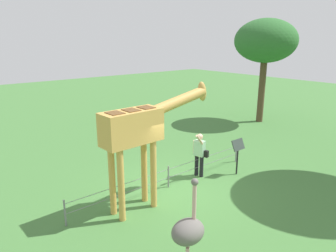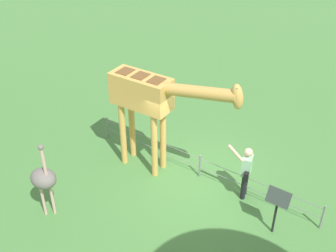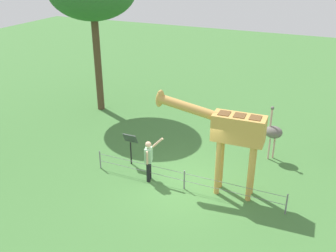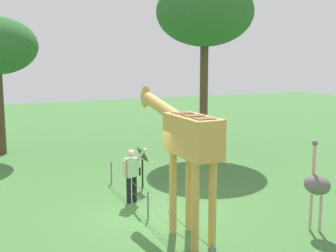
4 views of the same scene
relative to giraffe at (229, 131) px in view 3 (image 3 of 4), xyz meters
name	(u,v)px [view 3 (image 3 of 4)]	position (x,y,z in m)	size (l,w,h in m)	color
ground_plane	(187,185)	(1.35, 0.22, -2.33)	(60.00, 60.00, 0.00)	#427538
giraffe	(229,131)	(0.00, 0.00, 0.00)	(3.81, 0.77, 3.48)	gold
visitor	(149,158)	(2.75, 0.42, -1.43)	(0.66, 0.57, 1.70)	black
ostrich	(273,132)	(-1.04, -3.03, -1.16)	(0.70, 0.56, 2.25)	#CC9E93
info_sign	(130,143)	(3.92, -0.32, -1.38)	(0.56, 0.21, 1.32)	black
wire_fence	(184,179)	(1.35, 0.45, -1.93)	(7.05, 0.05, 0.75)	slate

